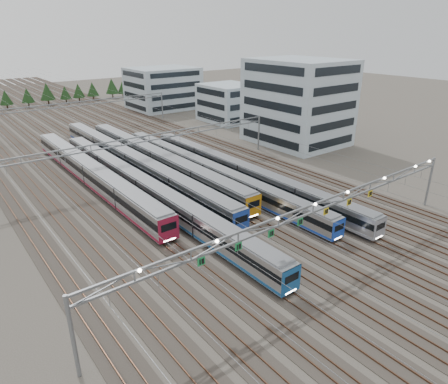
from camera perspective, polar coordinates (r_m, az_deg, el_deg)
ground at (r=50.45m, az=11.94°, el=-9.83°), size 400.00×400.00×0.00m
track_bed at (r=133.48m, az=-22.71°, el=9.90°), size 54.00×260.00×5.42m
train_a at (r=75.46m, az=-18.36°, el=2.49°), size 3.09×54.57×4.03m
train_b at (r=67.07m, az=-11.33°, el=0.58°), size 2.78×66.36×3.62m
train_c at (r=80.60m, az=-12.95°, el=4.24°), size 2.93×66.85×3.82m
train_d at (r=80.79m, az=-9.48°, el=4.61°), size 3.04×57.84×3.97m
train_e at (r=74.02m, az=-2.20°, el=2.99°), size 2.58×58.91×3.35m
train_f at (r=73.27m, az=2.71°, el=2.82°), size 2.66×56.33×3.45m
gantry_near at (r=47.02m, az=12.69°, el=-2.57°), size 56.36×0.61×8.08m
gantry_mid at (r=77.38m, az=-10.61°, el=6.95°), size 56.36×0.36×8.00m
gantry_far at (r=118.40m, az=-20.99°, el=11.17°), size 56.36×0.36×8.00m
depot_bldg_south at (r=100.37m, az=10.49°, el=12.54°), size 18.00×22.00×19.86m
depot_bldg_mid at (r=123.94m, az=0.73°, el=12.62°), size 14.00×16.00×10.92m
depot_bldg_north at (r=145.49m, az=-8.70°, el=14.44°), size 22.00×18.00×13.92m
treeline at (r=163.03m, az=-27.47°, el=12.11°), size 87.50×5.60×7.02m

